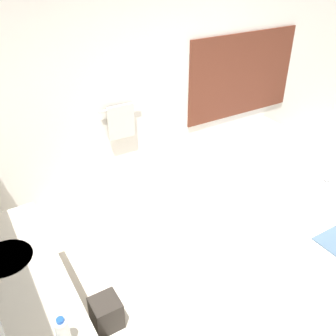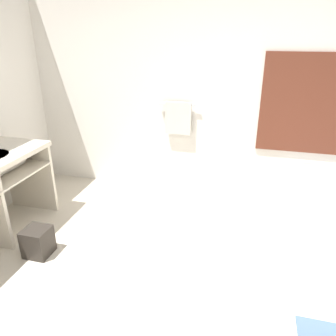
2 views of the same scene
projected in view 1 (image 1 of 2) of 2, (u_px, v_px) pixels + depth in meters
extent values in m
plane|color=beige|center=(261.00, 301.00, 3.34)|extent=(16.00, 16.00, 0.00)
cube|color=white|center=(140.00, 84.00, 4.26)|extent=(7.40, 0.06, 2.70)
cube|color=brown|center=(242.00, 75.00, 4.95)|extent=(1.70, 0.02, 1.10)
cylinder|color=silver|center=(120.00, 108.00, 4.18)|extent=(0.50, 0.02, 0.02)
cube|color=beige|center=(121.00, 122.00, 4.26)|extent=(0.32, 0.04, 0.40)
cube|color=beige|center=(13.00, 283.00, 2.45)|extent=(0.66, 1.59, 0.05)
cube|color=beige|center=(20.00, 305.00, 2.56)|extent=(0.63, 1.51, 0.02)
cylinder|color=white|center=(6.00, 263.00, 2.64)|extent=(0.38, 0.38, 0.11)
cube|color=beige|center=(26.00, 325.00, 2.67)|extent=(0.61, 0.04, 0.81)
cube|color=beige|center=(5.00, 257.00, 3.24)|extent=(0.61, 0.04, 0.81)
cylinder|color=beige|center=(13.00, 258.00, 2.84)|extent=(0.13, 0.44, 0.13)
cube|color=white|center=(279.00, 166.00, 4.81)|extent=(1.00, 1.76, 0.52)
ellipsoid|color=white|center=(281.00, 159.00, 4.76)|extent=(0.72, 1.27, 0.30)
cube|color=silver|center=(336.00, 173.00, 4.08)|extent=(0.04, 0.07, 0.12)
sphere|color=silver|center=(327.00, 179.00, 4.03)|extent=(0.06, 0.06, 0.06)
cylinder|color=silver|center=(63.00, 334.00, 2.00)|extent=(0.08, 0.08, 0.21)
cylinder|color=#1E4CA8|center=(60.00, 320.00, 1.94)|extent=(0.04, 0.04, 0.02)
cube|color=#2D2823|center=(106.00, 313.00, 3.07)|extent=(0.23, 0.23, 0.27)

